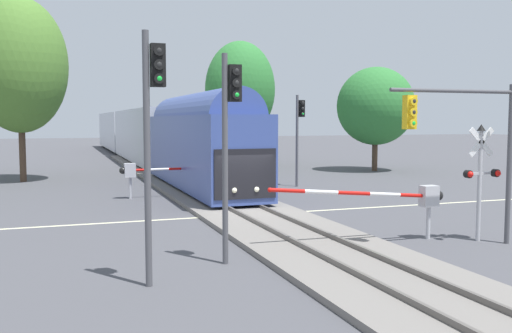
{
  "coord_description": "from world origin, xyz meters",
  "views": [
    {
      "loc": [
        -7.5,
        -22.22,
        3.97
      ],
      "look_at": [
        0.44,
        0.35,
        2.0
      ],
      "focal_mm": 39.56,
      "sensor_mm": 36.0,
      "label": 1
    }
  ],
  "objects_px": {
    "traffic_signal_far_side": "(299,125)",
    "traffic_signal_near_left": "(152,117)",
    "elm_centre_background": "(240,90)",
    "traffic_signal_near_right": "(478,124)",
    "oak_behind_train": "(20,65)",
    "crossing_gate_far": "(141,171)",
    "traffic_signal_median": "(230,124)",
    "crossing_signal_mast": "(481,170)",
    "maple_right_background": "(376,106)",
    "crossing_gate_near": "(410,197)",
    "commuter_train": "(142,133)"
  },
  "relations": [
    {
      "from": "crossing_gate_far",
      "to": "traffic_signal_near_left",
      "type": "distance_m",
      "value": 15.84
    },
    {
      "from": "commuter_train",
      "to": "traffic_signal_near_right",
      "type": "distance_m",
      "value": 39.86
    },
    {
      "from": "crossing_gate_far",
      "to": "oak_behind_train",
      "type": "xyz_separation_m",
      "value": [
        -6.14,
        10.38,
        6.06
      ]
    },
    {
      "from": "commuter_train",
      "to": "crossing_gate_far",
      "type": "xyz_separation_m",
      "value": [
        -3.54,
        -24.94,
        -1.33
      ]
    },
    {
      "from": "crossing_signal_mast",
      "to": "traffic_signal_near_left",
      "type": "xyz_separation_m",
      "value": [
        -10.88,
        -1.51,
        1.69
      ]
    },
    {
      "from": "crossing_gate_near",
      "to": "crossing_signal_mast",
      "type": "bearing_deg",
      "value": -21.38
    },
    {
      "from": "traffic_signal_far_side",
      "to": "traffic_signal_near_right",
      "type": "relative_size",
      "value": 1.07
    },
    {
      "from": "commuter_train",
      "to": "crossing_gate_far",
      "type": "relative_size",
      "value": 11.96
    },
    {
      "from": "traffic_signal_near_right",
      "to": "elm_centre_background",
      "type": "height_order",
      "value": "elm_centre_background"
    },
    {
      "from": "crossing_signal_mast",
      "to": "oak_behind_train",
      "type": "distance_m",
      "value": 29.15
    },
    {
      "from": "crossing_gate_near",
      "to": "crossing_signal_mast",
      "type": "relative_size",
      "value": 1.63
    },
    {
      "from": "crossing_gate_far",
      "to": "traffic_signal_near_right",
      "type": "distance_m",
      "value": 16.99
    },
    {
      "from": "elm_centre_background",
      "to": "traffic_signal_near_right",
      "type": "bearing_deg",
      "value": -94.79
    },
    {
      "from": "traffic_signal_median",
      "to": "commuter_train",
      "type": "bearing_deg",
      "value": 85.49
    },
    {
      "from": "crossing_signal_mast",
      "to": "traffic_signal_near_right",
      "type": "height_order",
      "value": "traffic_signal_near_right"
    },
    {
      "from": "traffic_signal_near_left",
      "to": "traffic_signal_median",
      "type": "relative_size",
      "value": 1.05
    },
    {
      "from": "crossing_gate_far",
      "to": "maple_right_background",
      "type": "xyz_separation_m",
      "value": [
        19.49,
        9.72,
        3.67
      ]
    },
    {
      "from": "crossing_signal_mast",
      "to": "traffic_signal_near_right",
      "type": "xyz_separation_m",
      "value": [
        -0.71,
        -0.62,
        1.5
      ]
    },
    {
      "from": "traffic_signal_median",
      "to": "maple_right_background",
      "type": "xyz_separation_m",
      "value": [
        19.02,
        23.79,
        1.2
      ]
    },
    {
      "from": "commuter_train",
      "to": "crossing_signal_mast",
      "type": "bearing_deg",
      "value": -81.99
    },
    {
      "from": "traffic_signal_far_side",
      "to": "oak_behind_train",
      "type": "bearing_deg",
      "value": 152.27
    },
    {
      "from": "commuter_train",
      "to": "crossing_gate_far",
      "type": "distance_m",
      "value": 25.23
    },
    {
      "from": "traffic_signal_far_side",
      "to": "traffic_signal_near_right",
      "type": "height_order",
      "value": "traffic_signal_far_side"
    },
    {
      "from": "crossing_gate_near",
      "to": "maple_right_background",
      "type": "xyz_separation_m",
      "value": [
        12.59,
        22.89,
        3.61
      ]
    },
    {
      "from": "crossing_signal_mast",
      "to": "traffic_signal_near_left",
      "type": "bearing_deg",
      "value": -172.1
    },
    {
      "from": "traffic_signal_median",
      "to": "traffic_signal_near_left",
      "type": "bearing_deg",
      "value": -148.3
    },
    {
      "from": "traffic_signal_far_side",
      "to": "elm_centre_background",
      "type": "relative_size",
      "value": 0.51
    },
    {
      "from": "crossing_gate_far",
      "to": "traffic_signal_median",
      "type": "distance_m",
      "value": 14.3
    },
    {
      "from": "maple_right_background",
      "to": "crossing_gate_near",
      "type": "bearing_deg",
      "value": -118.81
    },
    {
      "from": "crossing_signal_mast",
      "to": "traffic_signal_median",
      "type": "relative_size",
      "value": 0.67
    },
    {
      "from": "traffic_signal_near_right",
      "to": "oak_behind_train",
      "type": "xyz_separation_m",
      "value": [
        -14.44,
        25.0,
        3.6
      ]
    },
    {
      "from": "crossing_signal_mast",
      "to": "traffic_signal_far_side",
      "type": "height_order",
      "value": "traffic_signal_far_side"
    },
    {
      "from": "crossing_signal_mast",
      "to": "oak_behind_train",
      "type": "height_order",
      "value": "oak_behind_train"
    },
    {
      "from": "commuter_train",
      "to": "elm_centre_background",
      "type": "relative_size",
      "value": 6.13
    },
    {
      "from": "oak_behind_train",
      "to": "crossing_gate_far",
      "type": "bearing_deg",
      "value": -59.41
    },
    {
      "from": "crossing_gate_far",
      "to": "maple_right_background",
      "type": "height_order",
      "value": "maple_right_background"
    },
    {
      "from": "oak_behind_train",
      "to": "traffic_signal_near_right",
      "type": "bearing_deg",
      "value": -59.99
    },
    {
      "from": "traffic_signal_far_side",
      "to": "traffic_signal_near_left",
      "type": "bearing_deg",
      "value": -123.21
    },
    {
      "from": "commuter_train",
      "to": "oak_behind_train",
      "type": "distance_m",
      "value": 18.11
    },
    {
      "from": "crossing_gate_far",
      "to": "oak_behind_train",
      "type": "distance_m",
      "value": 13.5
    },
    {
      "from": "elm_centre_background",
      "to": "traffic_signal_near_left",
      "type": "bearing_deg",
      "value": -111.08
    },
    {
      "from": "crossing_signal_mast",
      "to": "maple_right_background",
      "type": "xyz_separation_m",
      "value": [
        10.47,
        23.72,
        2.71
      ]
    },
    {
      "from": "crossing_gate_far",
      "to": "traffic_signal_far_side",
      "type": "distance_m",
      "value": 10.13
    },
    {
      "from": "crossing_signal_mast",
      "to": "oak_behind_train",
      "type": "xyz_separation_m",
      "value": [
        -15.15,
        24.38,
        5.1
      ]
    },
    {
      "from": "crossing_gate_near",
      "to": "oak_behind_train",
      "type": "distance_m",
      "value": 27.58
    },
    {
      "from": "commuter_train",
      "to": "oak_behind_train",
      "type": "xyz_separation_m",
      "value": [
        -9.68,
        -14.56,
        4.73
      ]
    },
    {
      "from": "traffic_signal_median",
      "to": "elm_centre_background",
      "type": "xyz_separation_m",
      "value": [
        10.58,
        32.04,
        2.74
      ]
    },
    {
      "from": "crossing_gate_near",
      "to": "traffic_signal_far_side",
      "type": "xyz_separation_m",
      "value": [
        2.75,
        15.25,
        2.21
      ]
    },
    {
      "from": "commuter_train",
      "to": "traffic_signal_far_side",
      "type": "xyz_separation_m",
      "value": [
        6.11,
        -22.86,
        0.94
      ]
    },
    {
      "from": "crossing_gate_near",
      "to": "traffic_signal_near_left",
      "type": "distance_m",
      "value": 9.43
    }
  ]
}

